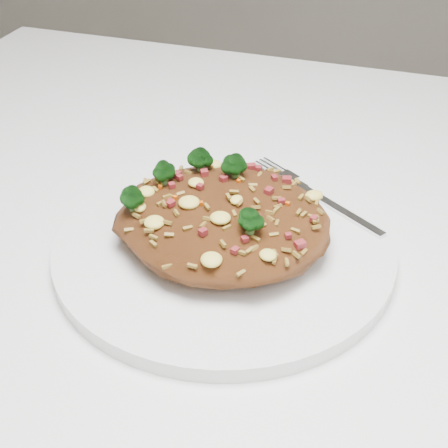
{
  "coord_description": "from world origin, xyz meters",
  "views": [
    {
      "loc": [
        0.02,
        -0.45,
        1.09
      ],
      "look_at": [
        -0.11,
        -0.05,
        0.78
      ],
      "focal_mm": 50.0,
      "sensor_mm": 36.0,
      "label": 1
    }
  ],
  "objects_px": {
    "plate": "(224,245)",
    "fried_rice": "(223,212)",
    "fork": "(321,199)",
    "dining_table": "(345,313)"
  },
  "relations": [
    {
      "from": "plate",
      "to": "fried_rice",
      "type": "distance_m",
      "value": 0.03
    },
    {
      "from": "plate",
      "to": "fried_rice",
      "type": "bearing_deg",
      "value": 160.79
    },
    {
      "from": "dining_table",
      "to": "fried_rice",
      "type": "bearing_deg",
      "value": -154.19
    },
    {
      "from": "fried_rice",
      "to": "plate",
      "type": "bearing_deg",
      "value": -19.21
    },
    {
      "from": "dining_table",
      "to": "fried_rice",
      "type": "height_order",
      "value": "fried_rice"
    },
    {
      "from": "plate",
      "to": "fried_rice",
      "type": "height_order",
      "value": "fried_rice"
    },
    {
      "from": "fork",
      "to": "plate",
      "type": "bearing_deg",
      "value": -95.95
    },
    {
      "from": "fried_rice",
      "to": "fork",
      "type": "distance_m",
      "value": 0.11
    },
    {
      "from": "fried_rice",
      "to": "fork",
      "type": "bearing_deg",
      "value": 50.47
    },
    {
      "from": "fork",
      "to": "dining_table",
      "type": "bearing_deg",
      "value": -4.55
    }
  ]
}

